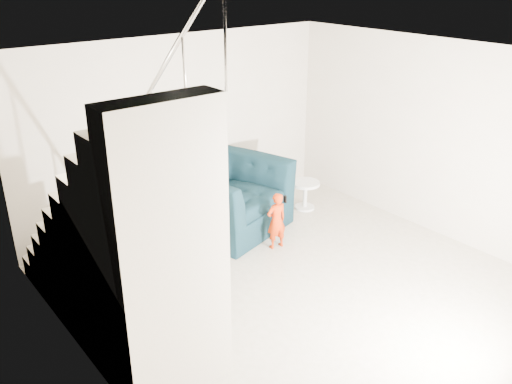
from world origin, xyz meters
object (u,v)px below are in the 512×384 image
armchair (230,197)px  side_table (305,191)px  staircase (126,258)px  toddler (276,221)px

armchair → side_table: armchair is taller
side_table → staircase: size_ratio=0.12×
armchair → toddler: size_ratio=1.88×
armchair → toddler: armchair is taller
toddler → side_table: (1.17, 0.67, -0.10)m
side_table → toddler: bearing=-150.2°
toddler → armchair: bearing=-74.2°
toddler → staircase: bearing=19.4°
toddler → side_table: bearing=-143.4°
toddler → side_table: 1.35m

